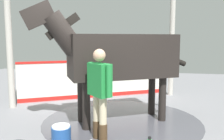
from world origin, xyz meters
TOP-DOWN VIEW (x-y plane):
  - ground_plane at (0.00, 0.00)m, footprint 16.00×16.00m
  - wet_patch at (-0.13, 0.30)m, footprint 3.41×3.41m
  - barrier_wall at (-2.11, -0.82)m, footprint 2.27×3.94m
  - roof_post_near at (-0.59, -2.63)m, footprint 0.16×0.16m
  - roof_post_far at (-2.88, 1.42)m, footprint 0.16×0.16m
  - horse at (-0.07, 0.19)m, footprint 2.03×3.19m
  - handler at (0.94, 0.07)m, footprint 0.48×0.50m
  - wash_bucket at (1.20, -0.54)m, footprint 0.33×0.33m

SIDE VIEW (x-z plane):
  - ground_plane at x=0.00m, z-range -0.02..0.00m
  - wet_patch at x=-0.13m, z-range 0.00..0.00m
  - wash_bucket at x=1.20m, z-range 0.00..0.31m
  - barrier_wall at x=-2.11m, z-range -0.04..1.10m
  - handler at x=0.94m, z-range 0.11..1.72m
  - horse at x=-0.07m, z-range 0.18..2.66m
  - roof_post_near at x=-0.59m, z-range 0.00..3.00m
  - roof_post_far at x=-2.88m, z-range 0.00..3.00m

